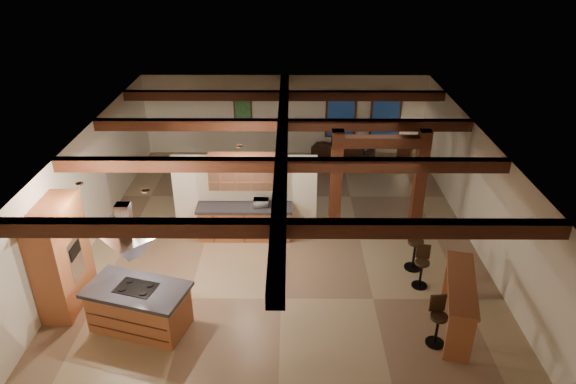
% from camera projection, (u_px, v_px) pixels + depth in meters
% --- Properties ---
extents(ground, '(12.00, 12.00, 0.00)m').
position_uv_depth(ground, '(283.00, 239.00, 13.71)').
color(ground, tan).
rests_on(ground, ground).
extents(room_walls, '(12.00, 12.00, 12.00)m').
position_uv_depth(room_walls, '(282.00, 179.00, 12.90)').
color(room_walls, white).
rests_on(room_walls, ground).
extents(ceiling_beams, '(10.00, 12.00, 0.28)m').
position_uv_depth(ceiling_beams, '(282.00, 143.00, 12.45)').
color(ceiling_beams, '#3B140E').
rests_on(ceiling_beams, room_walls).
extents(timber_posts, '(2.50, 0.30, 2.90)m').
position_uv_depth(timber_posts, '(379.00, 172.00, 13.34)').
color(timber_posts, '#3B140E').
rests_on(timber_posts, ground).
extents(partition_wall, '(3.80, 0.18, 2.20)m').
position_uv_depth(partition_wall, '(245.00, 194.00, 13.66)').
color(partition_wall, white).
rests_on(partition_wall, ground).
extents(pantry_cabinet, '(0.67, 1.60, 2.40)m').
position_uv_depth(pantry_cabinet, '(61.00, 256.00, 10.87)').
color(pantry_cabinet, '#A55B35').
rests_on(pantry_cabinet, ground).
extents(back_counter, '(2.50, 0.66, 0.94)m').
position_uv_depth(back_counter, '(245.00, 222.00, 13.60)').
color(back_counter, '#A55B35').
rests_on(back_counter, ground).
extents(upper_display_cabinet, '(1.80, 0.36, 0.95)m').
position_uv_depth(upper_display_cabinet, '(244.00, 171.00, 13.15)').
color(upper_display_cabinet, '#A55B35').
rests_on(upper_display_cabinet, partition_wall).
extents(range_hood, '(1.10, 1.10, 1.40)m').
position_uv_depth(range_hood, '(131.00, 255.00, 9.89)').
color(range_hood, silver).
rests_on(range_hood, room_walls).
extents(back_windows, '(2.70, 0.07, 1.70)m').
position_uv_depth(back_windows, '(363.00, 115.00, 18.29)').
color(back_windows, '#3B140E').
rests_on(back_windows, room_walls).
extents(framed_art, '(0.65, 0.05, 0.85)m').
position_uv_depth(framed_art, '(243.00, 109.00, 18.23)').
color(framed_art, '#3B140E').
rests_on(framed_art, room_walls).
extents(recessed_cans, '(3.16, 2.46, 0.03)m').
position_uv_depth(recessed_cans, '(159.00, 172.00, 10.69)').
color(recessed_cans, silver).
rests_on(recessed_cans, room_walls).
extents(kitchen_island, '(2.25, 1.61, 1.01)m').
position_uv_depth(kitchen_island, '(139.00, 307.00, 10.47)').
color(kitchen_island, '#A55B35').
rests_on(kitchen_island, ground).
extents(dining_table, '(1.91, 1.50, 0.59)m').
position_uv_depth(dining_table, '(267.00, 190.00, 15.66)').
color(dining_table, '#411910').
rests_on(dining_table, ground).
extents(sofa, '(2.32, 1.59, 0.63)m').
position_uv_depth(sofa, '(343.00, 151.00, 18.39)').
color(sofa, black).
rests_on(sofa, ground).
extents(microwave, '(0.39, 0.26, 0.21)m').
position_uv_depth(microwave, '(261.00, 203.00, 13.33)').
color(microwave, '#B7B7BC').
rests_on(microwave, back_counter).
extents(bar_counter, '(1.07, 2.25, 1.15)m').
position_uv_depth(bar_counter, '(459.00, 297.00, 10.35)').
color(bar_counter, '#A55B35').
rests_on(bar_counter, ground).
extents(side_table, '(0.61, 0.61, 0.58)m').
position_uv_depth(side_table, '(405.00, 153.00, 18.27)').
color(side_table, '#3B140E').
rests_on(side_table, ground).
extents(table_lamp, '(0.31, 0.31, 0.36)m').
position_uv_depth(table_lamp, '(406.00, 139.00, 18.02)').
color(table_lamp, black).
rests_on(table_lamp, side_table).
extents(bar_stool_a, '(0.38, 0.38, 1.08)m').
position_uv_depth(bar_stool_a, '(437.00, 321.00, 10.04)').
color(bar_stool_a, black).
rests_on(bar_stool_a, ground).
extents(bar_stool_b, '(0.37, 0.38, 1.04)m').
position_uv_depth(bar_stool_b, '(422.00, 266.00, 11.70)').
color(bar_stool_b, black).
rests_on(bar_stool_b, ground).
extents(bar_stool_c, '(0.44, 0.45, 1.19)m').
position_uv_depth(bar_stool_c, '(415.00, 246.00, 12.31)').
color(bar_stool_c, black).
rests_on(bar_stool_c, ground).
extents(dining_chairs, '(1.63, 1.63, 1.06)m').
position_uv_depth(dining_chairs, '(267.00, 183.00, 15.54)').
color(dining_chairs, '#3B140E').
rests_on(dining_chairs, ground).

